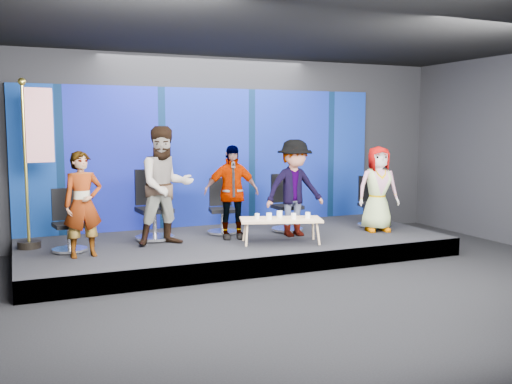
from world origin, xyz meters
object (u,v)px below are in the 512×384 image
at_px(panelist_c, 231,192).
at_px(chair_e, 371,210).
at_px(flag_stand, 34,159).
at_px(chair_a, 68,231).
at_px(mug_d, 294,216).
at_px(chair_d, 286,212).
at_px(coffee_table, 281,221).
at_px(mug_c, 279,214).
at_px(mug_e, 308,215).
at_px(panelist_a, 83,204).
at_px(chair_b, 153,217).
at_px(panelist_b, 165,186).
at_px(chair_c, 222,215).
at_px(panelist_d, 294,188).
at_px(mug_b, 269,216).
at_px(panelist_e, 378,189).
at_px(mug_a, 257,216).

xyz_separation_m(panelist_c, chair_e, (2.85, 0.07, -0.48)).
bearing_deg(flag_stand, chair_a, -59.08).
height_order(mug_d, flag_stand, flag_stand).
relative_size(chair_d, coffee_table, 0.73).
distance_m(panelist_c, mug_c, 0.90).
bearing_deg(mug_e, panelist_a, 173.97).
distance_m(chair_b, panelist_b, 0.76).
distance_m(chair_e, mug_d, 2.27).
relative_size(chair_c, panelist_c, 0.62).
relative_size(panelist_d, flag_stand, 0.64).
relative_size(mug_b, mug_d, 1.10).
height_order(panelist_e, mug_d, panelist_e).
bearing_deg(panelist_b, mug_c, -19.90).
distance_m(panelist_a, panelist_c, 2.49).
bearing_deg(panelist_b, mug_d, -26.12).
relative_size(panelist_a, mug_a, 17.63).
xyz_separation_m(panelist_d, mug_b, (-0.70, -0.48, -0.38)).
height_order(panelist_e, coffee_table, panelist_e).
height_order(chair_d, mug_c, chair_d).
distance_m(chair_a, mug_a, 2.93).
relative_size(chair_c, coffee_table, 0.69).
bearing_deg(mug_d, mug_b, 163.16).
xyz_separation_m(chair_b, mug_a, (1.47, -0.99, 0.06)).
bearing_deg(mug_e, coffee_table, 163.28).
height_order(chair_c, coffee_table, chair_c).
distance_m(panelist_b, coffee_table, 1.93).
xyz_separation_m(chair_c, chair_e, (2.84, -0.43, -0.01)).
height_order(chair_c, flag_stand, flag_stand).
xyz_separation_m(chair_d, coffee_table, (-0.57, -0.96, 0.03)).
xyz_separation_m(chair_b, panelist_e, (3.90, -0.83, 0.38)).
relative_size(panelist_a, mug_d, 15.84).
distance_m(panelist_b, mug_e, 2.34).
distance_m(chair_d, panelist_d, 0.71).
bearing_deg(panelist_a, mug_e, -13.40).
height_order(panelist_a, coffee_table, panelist_a).
bearing_deg(chair_b, mug_a, -38.71).
bearing_deg(mug_c, mug_e, -34.03).
xyz_separation_m(chair_b, mug_b, (1.61, -1.13, 0.07)).
bearing_deg(panelist_a, chair_c, 13.52).
bearing_deg(chair_d, mug_a, -138.75).
distance_m(chair_e, flag_stand, 6.01).
relative_size(chair_c, flag_stand, 0.37).
xyz_separation_m(chair_b, chair_c, (1.24, 0.06, -0.06)).
bearing_deg(mug_a, panelist_a, 177.63).
distance_m(panelist_d, mug_c, 0.67).
distance_m(panelist_e, coffee_table, 2.13).
bearing_deg(coffee_table, panelist_e, 7.77).
height_order(chair_d, panelist_e, panelist_e).
distance_m(panelist_c, mug_d, 1.16).
bearing_deg(coffee_table, chair_e, 18.37).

